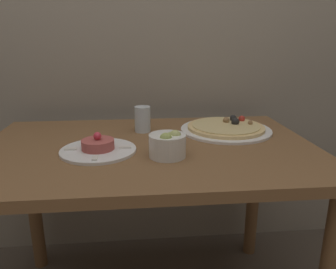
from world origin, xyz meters
name	(u,v)px	position (x,y,z in m)	size (l,w,h in m)	color
dining_table	(149,171)	(0.00, 0.39, 0.62)	(1.19, 0.77, 0.72)	brown
pizza_plate	(226,128)	(0.32, 0.54, 0.74)	(0.37, 0.37, 0.05)	white
tartare_plate	(98,148)	(-0.17, 0.33, 0.74)	(0.25, 0.25, 0.07)	white
small_bowl	(168,145)	(0.06, 0.26, 0.76)	(0.12, 0.12, 0.09)	white
drinking_glass	(143,119)	(-0.02, 0.56, 0.77)	(0.06, 0.06, 0.10)	silver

